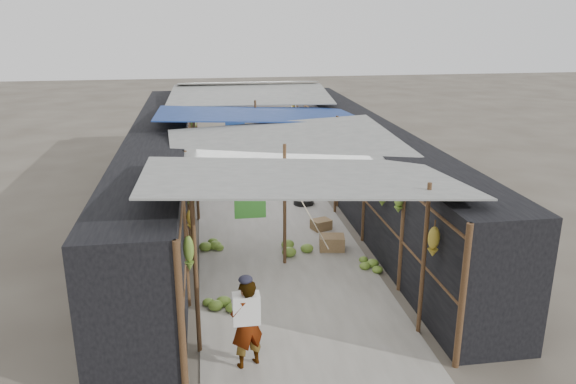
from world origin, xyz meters
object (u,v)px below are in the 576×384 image
vendor_seated (279,166)px  shopper_blue (238,166)px  vendor_elderly (247,324)px  crate_near (321,225)px  black_basin (304,202)px

vendor_seated → shopper_blue: bearing=-68.0°
shopper_blue → vendor_seated: bearing=3.7°
vendor_elderly → shopper_blue: 8.64m
vendor_elderly → vendor_seated: bearing=-124.9°
crate_near → shopper_blue: (-1.79, 3.32, 0.69)m
vendor_elderly → vendor_seated: (1.80, 9.59, -0.21)m
black_basin → crate_near: bearing=-87.5°
black_basin → shopper_blue: 2.31m
vendor_seated → black_basin: bearing=-5.0°
black_basin → vendor_elderly: size_ratio=0.39×
black_basin → vendor_seated: size_ratio=0.56×
black_basin → shopper_blue: size_ratio=0.34×
crate_near → vendor_seated: vendor_seated is taller
vendor_seated → vendor_elderly: bearing=-24.7°
vendor_elderly → vendor_seated: vendor_elderly is taller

